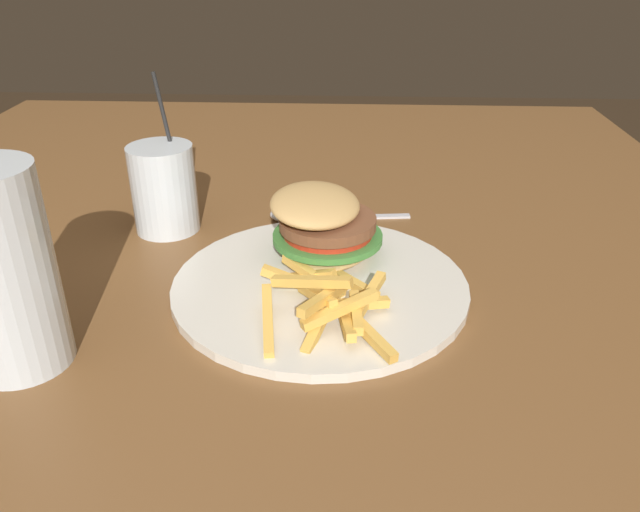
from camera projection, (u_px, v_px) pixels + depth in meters
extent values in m
cube|color=brown|center=(244.00, 333.00, 0.60)|extent=(1.65, 1.21, 0.03)
cylinder|color=brown|center=(537.00, 282.00, 1.42)|extent=(0.09, 0.09, 0.71)
cylinder|color=brown|center=(77.00, 271.00, 1.47)|extent=(0.09, 0.09, 0.71)
cylinder|color=silver|center=(320.00, 285.00, 0.64)|extent=(0.30, 0.30, 0.01)
ellipsoid|color=tan|center=(328.00, 247.00, 0.69)|extent=(0.14, 0.13, 0.02)
cylinder|color=#428438|center=(328.00, 237.00, 0.68)|extent=(0.16, 0.16, 0.01)
cylinder|color=red|center=(328.00, 231.00, 0.68)|extent=(0.13, 0.13, 0.01)
cylinder|color=brown|center=(328.00, 222.00, 0.67)|extent=(0.14, 0.14, 0.01)
ellipsoid|color=tan|center=(316.00, 204.00, 0.67)|extent=(0.14, 0.13, 0.04)
cube|color=gold|center=(311.00, 282.00, 0.57)|extent=(0.03, 0.08, 0.02)
cube|color=gold|center=(268.00, 320.00, 0.56)|extent=(0.09, 0.02, 0.03)
cube|color=gold|center=(356.00, 312.00, 0.56)|extent=(0.06, 0.01, 0.01)
cube|color=gold|center=(346.00, 323.00, 0.56)|extent=(0.07, 0.02, 0.02)
cube|color=gold|center=(366.00, 330.00, 0.55)|extent=(0.08, 0.05, 0.01)
cube|color=gold|center=(367.00, 299.00, 0.59)|extent=(0.07, 0.04, 0.02)
cube|color=gold|center=(295.00, 282.00, 0.61)|extent=(0.02, 0.07, 0.03)
cube|color=gold|center=(340.00, 309.00, 0.55)|extent=(0.05, 0.07, 0.02)
cube|color=gold|center=(311.00, 276.00, 0.64)|extent=(0.03, 0.05, 0.03)
cube|color=gold|center=(317.00, 296.00, 0.58)|extent=(0.06, 0.04, 0.02)
cube|color=gold|center=(322.00, 319.00, 0.56)|extent=(0.08, 0.03, 0.03)
cube|color=gold|center=(313.00, 276.00, 0.63)|extent=(0.06, 0.07, 0.02)
cube|color=gold|center=(325.00, 297.00, 0.56)|extent=(0.07, 0.05, 0.02)
cube|color=gold|center=(361.00, 302.00, 0.58)|extent=(0.03, 0.06, 0.01)
cube|color=gold|center=(349.00, 281.00, 0.63)|extent=(0.07, 0.06, 0.01)
cylinder|color=silver|center=(2.00, 271.00, 0.50)|extent=(0.08, 0.08, 0.18)
cylinder|color=gold|center=(4.00, 279.00, 0.50)|extent=(0.07, 0.07, 0.16)
cylinder|color=silver|center=(164.00, 189.00, 0.75)|extent=(0.08, 0.08, 0.11)
cylinder|color=orange|center=(165.00, 198.00, 0.76)|extent=(0.07, 0.07, 0.08)
cylinder|color=black|center=(172.00, 152.00, 0.75)|extent=(0.02, 0.03, 0.19)
ellipsoid|color=silver|center=(292.00, 214.00, 0.80)|extent=(0.05, 0.06, 0.02)
cube|color=silver|center=(360.00, 217.00, 0.80)|extent=(0.02, 0.13, 0.00)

